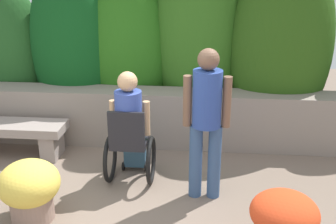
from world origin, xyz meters
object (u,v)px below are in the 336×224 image
at_px(person_standing_companion, 207,115).
at_px(flower_pot_purple_near, 30,189).
at_px(person_in_wheelchair, 130,131).
at_px(stone_bench, 8,133).
at_px(flower_pot_red_accent, 284,218).

relative_size(person_standing_companion, flower_pot_purple_near, 2.61).
distance_m(person_in_wheelchair, person_standing_companion, 0.96).
relative_size(stone_bench, person_standing_companion, 0.93).
relative_size(person_in_wheelchair, person_standing_companion, 0.81).
height_order(stone_bench, flower_pot_purple_near, flower_pot_purple_near).
bearing_deg(flower_pot_red_accent, person_standing_companion, 127.67).
height_order(stone_bench, flower_pot_red_accent, flower_pot_red_accent).
bearing_deg(flower_pot_purple_near, person_standing_companion, 19.20).
height_order(person_in_wheelchair, flower_pot_purple_near, person_in_wheelchair).
bearing_deg(stone_bench, flower_pot_red_accent, -34.38).
xyz_separation_m(flower_pot_purple_near, flower_pot_red_accent, (2.40, -0.30, 0.02)).
height_order(stone_bench, person_standing_companion, person_standing_companion).
height_order(person_standing_companion, flower_pot_red_accent, person_standing_companion).
distance_m(person_standing_companion, flower_pot_red_accent, 1.27).
distance_m(stone_bench, person_in_wheelchair, 1.83).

